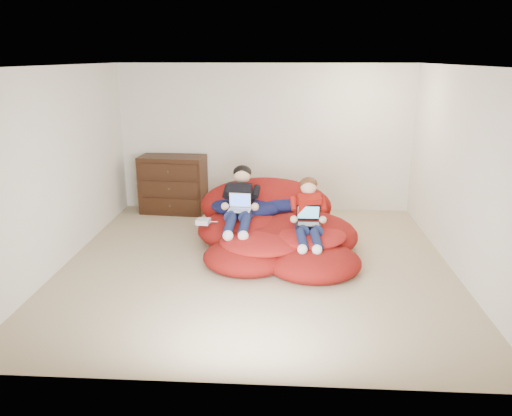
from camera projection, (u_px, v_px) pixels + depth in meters
The scene contains 9 objects.
room_shell at pixel (257, 248), 6.46m from camera, with size 5.10×5.10×2.77m.
dresser at pixel (173, 184), 8.58m from camera, with size 1.14×0.65×0.98m.
beanbag_pile at pixel (275, 229), 7.04m from camera, with size 2.33×2.48×0.92m.
cream_pillow at pixel (247, 189), 7.78m from camera, with size 0.48×0.31×0.31m, color silver.
older_boy at pixel (240, 199), 6.95m from camera, with size 0.39×1.25×0.76m.
younger_boy at pixel (309, 212), 6.53m from camera, with size 0.37×1.01×0.77m.
laptop_white at pixel (240, 206), 6.86m from camera, with size 0.32×0.26×0.22m.
laptop_black at pixel (308, 219), 6.52m from camera, with size 0.32×0.28×0.23m.
power_adapter at pixel (203, 221), 6.88m from camera, with size 0.18×0.18×0.07m, color silver.
Camera 1 is at (0.36, -6.02, 2.61)m, focal length 35.00 mm.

